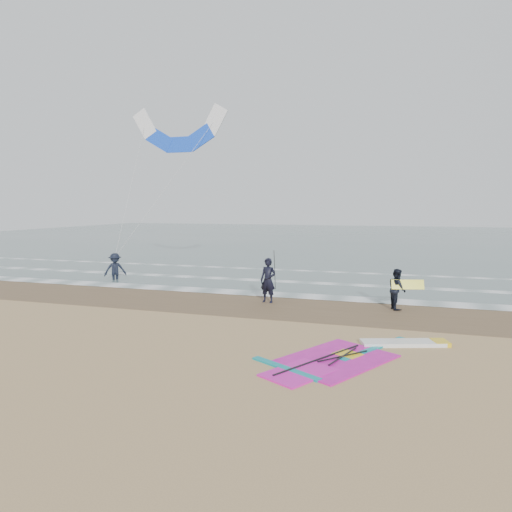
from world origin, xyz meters
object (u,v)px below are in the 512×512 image
(surf_kite, at_px, (179,133))
(person_wading, at_px, (115,264))
(person_standing, at_px, (268,280))
(person_walking, at_px, (397,289))
(windsurf_rig, at_px, (356,355))

(surf_kite, bearing_deg, person_wading, -128.69)
(person_standing, distance_m, person_wading, 10.50)
(person_walking, relative_size, surf_kite, 0.19)
(person_wading, relative_size, surf_kite, 0.21)
(person_standing, relative_size, person_wading, 1.04)
(person_walking, distance_m, person_wading, 15.64)
(person_standing, bearing_deg, person_wading, 172.98)
(surf_kite, bearing_deg, windsurf_rig, -47.40)
(windsurf_rig, distance_m, person_standing, 7.60)
(person_walking, bearing_deg, person_standing, 75.17)
(windsurf_rig, bearing_deg, surf_kite, 132.60)
(person_walking, xyz_separation_m, surf_kite, (-12.77, 6.24, 7.71))
(person_standing, bearing_deg, windsurf_rig, -43.87)
(person_walking, distance_m, surf_kite, 16.17)
(person_standing, xyz_separation_m, person_walking, (5.39, 0.28, -0.14))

